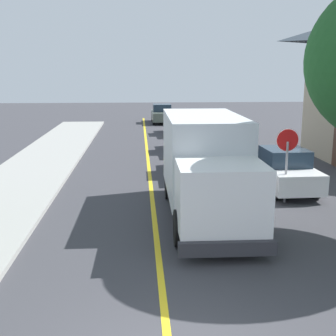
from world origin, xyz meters
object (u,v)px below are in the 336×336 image
parked_car_near (197,157)px  parked_car_far (180,123)px  stop_sign (287,151)px  box_truck (206,162)px  parked_car_mid (188,138)px  parked_car_furthest (162,114)px  parked_van_across (283,170)px

parked_car_near → parked_car_far: size_ratio=0.99×
stop_sign → parked_car_far: bearing=97.0°
box_truck → parked_car_near: box_truck is taller
parked_car_mid → parked_car_furthest: same height
parked_car_near → stop_sign: size_ratio=1.66×
parked_car_near → parked_car_furthest: same height
stop_sign → box_truck: bearing=-158.0°
parked_car_mid → stop_sign: stop_sign is taller
box_truck → parked_car_far: size_ratio=1.61×
parked_car_far → box_truck: bearing=-92.7°
parked_van_across → parked_car_far: bearing=99.4°
box_truck → parked_car_far: box_truck is taller
parked_car_near → parked_van_across: bearing=-44.2°
parked_car_furthest → parked_van_across: size_ratio=0.99×
parked_car_furthest → parked_van_across: same height
parked_van_across → box_truck: bearing=-140.0°
parked_car_far → parked_van_across: 16.12m
parked_car_mid → stop_sign: (2.34, -10.37, 1.06)m
parked_car_mid → stop_sign: 10.69m
box_truck → parked_car_mid: (0.72, 11.61, -0.97)m
parked_car_near → parked_car_furthest: (-0.55, 20.31, 0.00)m
box_truck → stop_sign: size_ratio=2.72×
box_truck → parked_car_mid: size_ratio=1.62×
parked_car_furthest → parked_car_near: bearing=-88.4°
parked_car_far → stop_sign: size_ratio=1.69×
parked_car_far → parked_van_across: size_ratio=1.00×
box_truck → parked_car_mid: 11.67m
stop_sign → parked_car_near: bearing=118.7°
box_truck → parked_car_furthest: box_truck is taller
parked_car_near → parked_car_mid: (0.21, 5.70, 0.00)m
parked_car_mid → parked_car_furthest: bearing=93.0°
parked_car_mid → parked_van_across: (2.81, -8.65, 0.00)m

